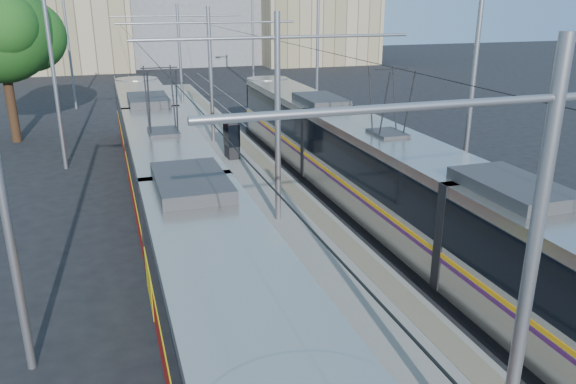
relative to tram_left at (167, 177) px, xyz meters
name	(u,v)px	position (x,y,z in m)	size (l,w,h in m)	color
ground	(382,356)	(3.60, -9.60, -1.71)	(160.00, 160.00, 0.00)	black
platform	(225,158)	(3.60, 7.40, -1.56)	(4.00, 50.00, 0.30)	gray
tactile_strip_left	(196,157)	(2.15, 7.40, -1.40)	(0.70, 50.00, 0.01)	gray
tactile_strip_right	(253,152)	(5.05, 7.40, -1.40)	(0.70, 50.00, 0.01)	gray
rails	(225,160)	(3.60, 7.40, -1.69)	(8.71, 70.00, 0.03)	gray
tram_left	(167,177)	(0.00, 0.00, 0.00)	(2.43, 30.71, 5.50)	black
tram_right	(385,175)	(7.20, -2.58, 0.15)	(2.43, 31.55, 5.50)	black
catenary	(235,76)	(3.60, 4.55, 2.82)	(9.20, 70.00, 7.00)	gray
street_lamps	(207,67)	(3.60, 11.40, 2.48)	(15.18, 38.22, 8.00)	gray
shelter	(232,136)	(3.83, 6.79, -0.32)	(0.64, 0.97, 2.07)	black
tree	(8,33)	(-6.43, 15.15, 4.22)	(6.03, 5.58, 8.76)	#382314
building_right	(314,9)	(23.60, 48.40, 4.77)	(14.28, 10.20, 12.93)	tan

